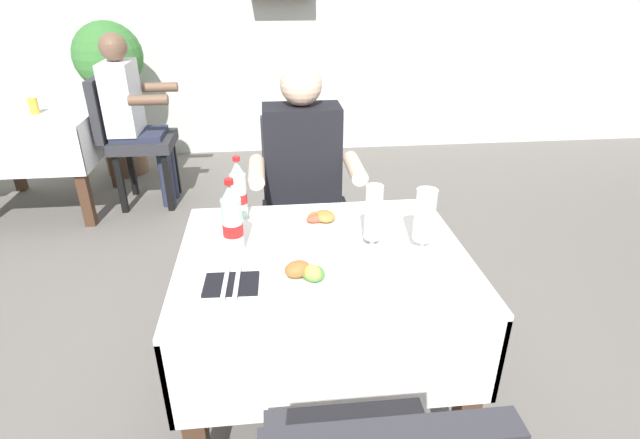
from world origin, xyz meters
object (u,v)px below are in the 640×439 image
seated_diner_far (304,183)px  main_dining_table (323,295)px  chair_far_diner_seat (305,204)px  background_dining_table (37,137)px  background_chair_right (129,134)px  background_patron (133,112)px  plate_far_diner (318,222)px  cola_bottle_secondary (232,221)px  background_table_tumbler (34,106)px  beer_glass_left (425,217)px  cola_bottle_primary (239,191)px  napkin_cutlery_set (231,284)px  potted_plant_corner (112,75)px  plate_near_camera (309,275)px  beer_glass_middle (373,216)px

seated_diner_far → main_dining_table: bearing=-88.7°
chair_far_diner_seat → background_dining_table: chair_far_diner_seat is taller
background_chair_right → main_dining_table: bearing=-61.3°
background_patron → main_dining_table: bearing=-62.3°
plate_far_diner → background_chair_right: background_chair_right is taller
cola_bottle_secondary → background_patron: 2.31m
background_table_tumbler → cola_bottle_secondary: bearing=-54.7°
beer_glass_left → background_patron: 2.65m
chair_far_diner_seat → background_chair_right: size_ratio=1.00×
chair_far_diner_seat → cola_bottle_primary: (-0.30, -0.48, 0.29)m
napkin_cutlery_set → potted_plant_corner: size_ratio=0.15×
main_dining_table → background_chair_right: (-1.19, 2.18, 0.00)m
plate_far_diner → cola_bottle_secondary: 0.37m
background_dining_table → background_table_tumbler: 0.25m
plate_near_camera → plate_far_diner: 0.38m
background_dining_table → background_table_tumbler: size_ratio=8.12×
beer_glass_middle → background_chair_right: size_ratio=0.24×
plate_near_camera → cola_bottle_primary: 0.55m
cola_bottle_secondary → potted_plant_corner: (-1.14, 2.85, 0.00)m
cola_bottle_primary → plate_near_camera: bearing=-64.4°
main_dining_table → background_patron: bearing=117.7°
chair_far_diner_seat → plate_near_camera: 1.00m
beer_glass_left → background_chair_right: 2.69m
plate_far_diner → background_dining_table: bearing=133.1°
main_dining_table → background_dining_table: size_ratio=1.13×
main_dining_table → cola_bottle_secondary: size_ratio=3.66×
plate_far_diner → beer_glass_middle: (0.18, -0.18, 0.10)m
cola_bottle_secondary → background_dining_table: 2.66m
main_dining_table → potted_plant_corner: (-1.45, 2.89, 0.30)m
chair_far_diner_seat → beer_glass_middle: bearing=-77.0°
cola_bottle_secondary → potted_plant_corner: bearing=111.9°
background_chair_right → background_patron: bearing=-0.0°
background_table_tumbler → potted_plant_corner: (0.34, 0.76, 0.07)m
seated_diner_far → beer_glass_middle: bearing=-73.8°
background_dining_table → cola_bottle_primary: bearing=-50.2°
seated_diner_far → napkin_cutlery_set: size_ratio=6.57×
plate_far_diner → beer_glass_left: 0.42m
plate_far_diner → cola_bottle_secondary: bearing=-151.5°
chair_far_diner_seat → cola_bottle_primary: bearing=-121.6°
chair_far_diner_seat → napkin_cutlery_set: 1.04m
cola_bottle_secondary → background_dining_table: (-1.54, 2.15, -0.30)m
seated_diner_far → background_patron: bearing=127.2°
main_dining_table → background_chair_right: background_chair_right is taller
beer_glass_middle → seated_diner_far: bearing=106.2°
plate_near_camera → napkin_cutlery_set: (-0.25, 0.00, -0.02)m
beer_glass_middle → background_patron: background_patron is taller
chair_far_diner_seat → background_patron: bearing=129.7°
background_chair_right → potted_plant_corner: (-0.26, 0.71, 0.30)m
cola_bottle_primary → background_dining_table: (-1.55, 1.86, -0.29)m
plate_near_camera → beer_glass_left: bearing=22.2°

